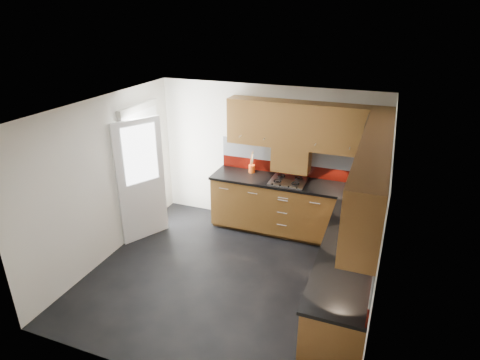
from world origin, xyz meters
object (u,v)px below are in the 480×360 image
at_px(gas_hob, 288,181).
at_px(food_processor, 365,196).
at_px(utensil_pot, 252,167).
at_px(toaster, 362,183).

relative_size(gas_hob, food_processor, 2.04).
xyz_separation_m(gas_hob, food_processor, (1.21, -0.39, 0.11)).
bearing_deg(food_processor, utensil_pot, 163.16).
bearing_deg(food_processor, gas_hob, 162.21).
height_order(toaster, food_processor, food_processor).
height_order(utensil_pot, food_processor, utensil_pot).
relative_size(toaster, food_processor, 0.93).
relative_size(gas_hob, utensil_pot, 1.47).
height_order(gas_hob, toaster, toaster).
height_order(gas_hob, food_processor, food_processor).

